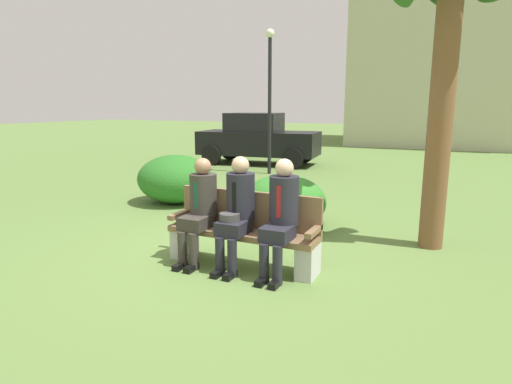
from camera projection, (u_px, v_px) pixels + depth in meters
The scene contains 10 objects.
ground_plane at pixel (227, 256), 5.63m from camera, with size 80.00×80.00×0.00m, color #5C7B3B.
park_bench at pixel (244, 231), 5.27m from camera, with size 1.88×0.44×0.90m.
seated_man_left at pixel (200, 205), 5.33m from camera, with size 0.34×0.72×1.30m.
seated_man_middle at pixel (237, 208), 5.11m from camera, with size 0.34×0.72×1.35m.
seated_man_right at pixel (281, 212), 4.88m from camera, with size 0.34×0.72×1.35m.
palm_tree_tall at pixel (448, 9), 5.40m from camera, with size 1.60×1.64×4.38m.
shrub_near_bench at pixel (284, 201), 6.89m from camera, with size 1.36×1.24×0.85m, color #317828.
shrub_mid_lawn at pixel (175, 179), 8.63m from camera, with size 1.54×1.42×0.97m, color #2A6F24.
parked_car_near at pixel (258, 139), 14.21m from camera, with size 4.04×2.04×1.68m.
street_lamp at pixel (270, 88), 11.90m from camera, with size 0.24×0.24×3.95m.
Camera 1 is at (2.61, -4.69, 1.94)m, focal length 30.24 mm.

